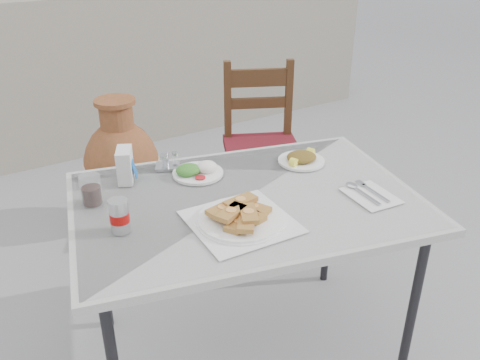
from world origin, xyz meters
TOP-DOWN VIEW (x-y plane):
  - cafe_table at (0.16, -0.02)m, footprint 1.44×1.15m
  - pide_plate at (0.05, -0.15)m, footprint 0.35×0.35m
  - salad_rice_plate at (0.10, 0.25)m, footprint 0.21×0.21m
  - salad_chopped_plate at (0.53, 0.12)m, footprint 0.20×0.20m
  - soda_can at (-0.31, 0.01)m, footprint 0.06×0.06m
  - cola_glass at (-0.33, 0.24)m, footprint 0.08×0.08m
  - napkin_holder at (-0.16, 0.35)m, footprint 0.10×0.12m
  - condiment_caddy at (0.02, 0.37)m, footprint 0.13×0.12m
  - cutlery_napkin at (0.56, -0.24)m, footprint 0.17×0.22m
  - chair at (0.84, 0.87)m, footprint 0.57×0.57m
  - terracotta_urn at (0.13, 1.30)m, footprint 0.45×0.45m
  - back_wall at (0.00, 2.50)m, footprint 6.00×0.25m

SIDE VIEW (x-z plane):
  - terracotta_urn at x=0.13m, z-range -0.03..0.76m
  - chair at x=0.84m, z-range 0.02..0.99m
  - back_wall at x=0.00m, z-range 0.00..1.20m
  - cafe_table at x=0.16m, z-range 0.33..1.10m
  - cutlery_napkin at x=0.56m, z-range 0.77..0.78m
  - salad_chopped_plate at x=0.53m, z-range 0.77..0.81m
  - salad_rice_plate at x=0.10m, z-range 0.76..0.82m
  - condiment_caddy at x=0.02m, z-range 0.76..0.83m
  - pide_plate at x=0.05m, z-range 0.77..0.84m
  - cola_glass at x=-0.33m, z-range 0.76..0.87m
  - soda_can at x=-0.31m, z-range 0.77..0.89m
  - napkin_holder at x=-0.16m, z-range 0.77..0.90m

